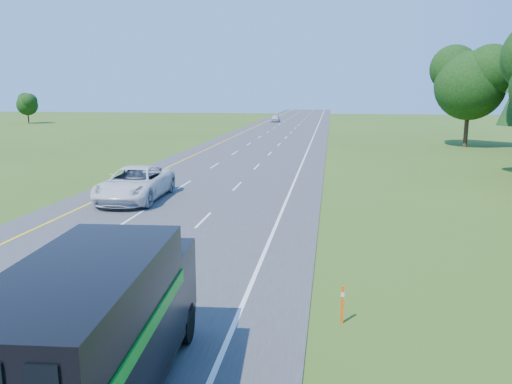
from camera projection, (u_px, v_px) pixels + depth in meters
road at (242, 161)px, 45.29m from camera, size 15.00×260.00×0.04m
lane_markings at (242, 161)px, 45.29m from camera, size 11.15×260.00×0.01m
horse_truck at (98, 332)px, 9.46m from camera, size 2.87×7.64×3.32m
white_suv at (135, 183)px, 29.13m from camera, size 3.42×7.01×1.92m
far_car at (275, 118)px, 102.85m from camera, size 1.72×4.22×1.43m
delineator at (342, 303)px, 13.69m from camera, size 0.09×0.05×1.09m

